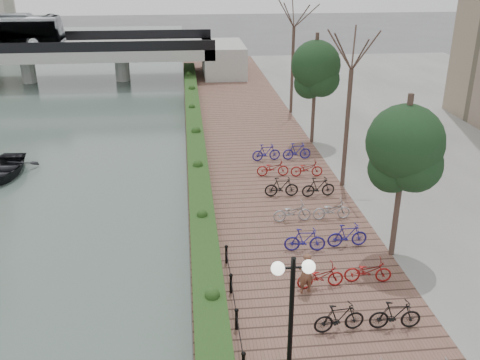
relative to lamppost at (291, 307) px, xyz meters
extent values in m
cube|color=brown|center=(1.67, 16.17, -3.69)|extent=(8.00, 75.00, 0.50)
cube|color=#213B15|center=(-1.73, 18.67, -3.14)|extent=(1.10, 56.00, 0.60)
cylinder|color=black|center=(-0.93, 3.67, -3.09)|extent=(0.10, 0.10, 0.70)
cylinder|color=black|center=(-0.93, 5.67, -3.09)|extent=(0.10, 0.10, 0.70)
cylinder|color=black|center=(-0.93, 7.67, -3.09)|extent=(0.10, 0.10, 0.70)
cylinder|color=black|center=(0.00, 0.00, -1.06)|extent=(0.12, 0.12, 4.76)
cylinder|color=black|center=(0.00, 0.00, 1.07)|extent=(0.70, 0.06, 0.06)
sphere|color=white|center=(-0.35, 0.00, 1.07)|extent=(0.32, 0.32, 0.32)
sphere|color=white|center=(0.35, 0.00, 1.07)|extent=(0.32, 0.32, 0.32)
imported|color=brown|center=(1.67, 5.45, -2.67)|extent=(0.63, 0.48, 1.55)
imported|color=black|center=(2.27, 3.14, -2.94)|extent=(0.47, 1.66, 1.00)
imported|color=maroon|center=(2.27, 5.74, -2.99)|extent=(0.60, 1.71, 0.90)
imported|color=navy|center=(2.27, 8.34, -2.94)|extent=(0.47, 1.66, 1.00)
imported|color=#9D9DA1|center=(2.27, 10.94, -2.99)|extent=(0.60, 1.71, 0.90)
imported|color=black|center=(2.27, 13.54, -2.94)|extent=(0.47, 1.66, 1.00)
imported|color=maroon|center=(2.27, 16.14, -2.99)|extent=(0.60, 1.72, 0.90)
imported|color=navy|center=(2.27, 18.74, -2.94)|extent=(0.47, 1.66, 1.00)
imported|color=black|center=(4.07, 3.14, -2.94)|extent=(0.47, 1.66, 1.00)
imported|color=maroon|center=(4.07, 5.74, -2.99)|extent=(0.60, 1.71, 0.90)
imported|color=navy|center=(4.07, 8.34, -2.94)|extent=(0.47, 1.66, 1.00)
imported|color=#9D9DA1|center=(4.07, 10.94, -2.99)|extent=(0.60, 1.71, 0.90)
imported|color=black|center=(4.07, 13.54, -2.94)|extent=(0.47, 1.66, 1.00)
imported|color=maroon|center=(4.07, 16.14, -2.99)|extent=(0.60, 1.72, 0.90)
imported|color=navy|center=(4.07, 18.74, -2.94)|extent=(0.47, 1.66, 1.00)
cube|color=#A7A7A2|center=(-17.33, 43.67, -0.94)|extent=(36.00, 8.00, 1.00)
cube|color=black|center=(-17.33, 39.77, 0.01)|extent=(36.00, 0.15, 0.90)
cube|color=black|center=(-17.33, 47.57, 0.01)|extent=(36.00, 0.15, 0.90)
cylinder|color=#A7A7A2|center=(-17.33, 43.67, -2.69)|extent=(1.40, 1.40, 2.50)
cylinder|color=#A7A7A2|center=(-8.33, 43.67, -2.69)|extent=(1.40, 1.40, 2.50)
imported|color=silver|center=(-19.01, 43.67, 1.06)|extent=(2.52, 10.77, 3.00)
imported|color=black|center=(-12.73, 18.83, -3.44)|extent=(3.72, 4.94, 0.97)
camera|label=1|loc=(-2.26, -10.11, 7.53)|focal=40.00mm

